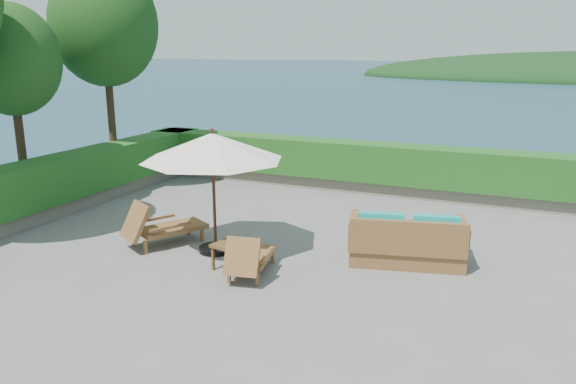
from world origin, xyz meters
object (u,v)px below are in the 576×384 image
at_px(side_table, 227,248).
at_px(wicker_loveseat, 407,243).
at_px(lounge_left, 160,226).
at_px(patio_umbrella, 212,148).
at_px(lounge_right, 250,257).

distance_m(side_table, wicker_loveseat, 3.26).
distance_m(lounge_left, wicker_loveseat, 4.79).
bearing_deg(lounge_left, patio_umbrella, 34.66).
relative_size(lounge_left, lounge_right, 1.18).
height_order(patio_umbrella, wicker_loveseat, patio_umbrella).
bearing_deg(side_table, patio_umbrella, 133.15).
relative_size(lounge_left, side_table, 3.28).
relative_size(patio_umbrella, lounge_left, 1.60).
xyz_separation_m(lounge_right, wicker_loveseat, (2.36, 1.66, 0.05)).
relative_size(side_table, wicker_loveseat, 0.24).
bearing_deg(lounge_left, side_table, 11.51).
height_order(side_table, wicker_loveseat, wicker_loveseat).
xyz_separation_m(patio_umbrella, lounge_left, (-1.18, -0.12, -1.64)).
bearing_deg(lounge_right, lounge_left, 152.64).
bearing_deg(lounge_right, patio_umbrella, 134.12).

